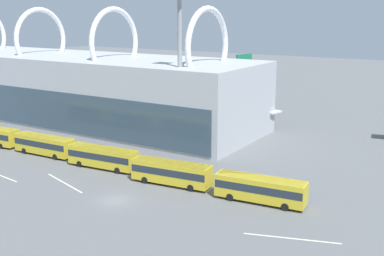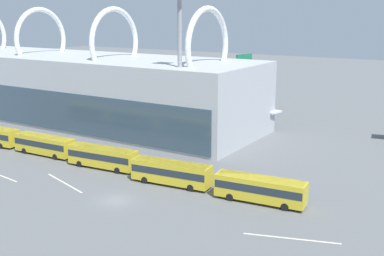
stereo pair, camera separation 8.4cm
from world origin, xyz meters
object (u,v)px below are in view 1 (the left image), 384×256
object	(u,v)px
airliner_at_gate_near	(205,98)
floodlight_mast	(180,50)
shuttle_bus_1	(44,144)
shuttle_bus_3	(171,172)
shuttle_bus_2	(103,156)
shuttle_bus_4	(260,188)

from	to	relation	value
airliner_at_gate_near	floodlight_mast	xyz separation A→B (m)	(7.55, -21.93, 12.45)
airliner_at_gate_near	shuttle_bus_1	world-z (taller)	airliner_at_gate_near
airliner_at_gate_near	shuttle_bus_3	distance (m)	43.68
shuttle_bus_2	shuttle_bus_3	distance (m)	13.53
shuttle_bus_3	shuttle_bus_4	bearing A→B (deg)	-3.57
shuttle_bus_2	shuttle_bus_3	size ratio (longest dim) A/B	1.00
airliner_at_gate_near	shuttle_bus_1	xyz separation A→B (m)	(-9.26, -39.13, -3.17)
shuttle_bus_4	airliner_at_gate_near	bearing A→B (deg)	123.00
shuttle_bus_4	shuttle_bus_1	bearing A→B (deg)	174.32
shuttle_bus_3	shuttle_bus_1	bearing A→B (deg)	172.47
airliner_at_gate_near	floodlight_mast	bearing A→B (deg)	31.19
shuttle_bus_2	shuttle_bus_3	bearing A→B (deg)	-7.27
floodlight_mast	shuttle_bus_1	bearing A→B (deg)	-134.35
shuttle_bus_2	shuttle_bus_4	distance (m)	27.04
shuttle_bus_2	shuttle_bus_3	xyz separation A→B (m)	(13.52, -0.51, 0.00)
shuttle_bus_4	shuttle_bus_2	bearing A→B (deg)	174.58
airliner_at_gate_near	shuttle_bus_2	world-z (taller)	airliner_at_gate_near
airliner_at_gate_near	shuttle_bus_4	bearing A→B (deg)	50.82
shuttle_bus_4	floodlight_mast	bearing A→B (deg)	138.41
airliner_at_gate_near	shuttle_bus_3	bearing A→B (deg)	36.27
floodlight_mast	shuttle_bus_4	bearing A→B (deg)	-35.96
airliner_at_gate_near	shuttle_bus_1	distance (m)	40.33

